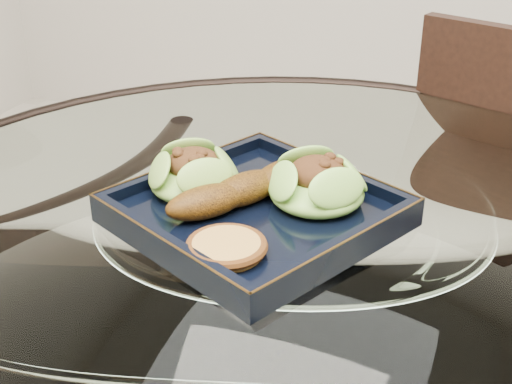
% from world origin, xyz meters
% --- Properties ---
extents(dining_table, '(1.13, 1.13, 0.77)m').
position_xyz_m(dining_table, '(-0.00, -0.00, 0.60)').
color(dining_table, white).
rests_on(dining_table, ground).
extents(dining_chair, '(0.49, 0.49, 0.89)m').
position_xyz_m(dining_chair, '(0.18, 0.40, 0.50)').
color(dining_chair, black).
rests_on(dining_chair, ground).
extents(navy_plate, '(0.36, 0.36, 0.02)m').
position_xyz_m(navy_plate, '(-0.05, 0.01, 0.77)').
color(navy_plate, black).
rests_on(navy_plate, dining_table).
extents(lettuce_wrap_left, '(0.13, 0.13, 0.04)m').
position_xyz_m(lettuce_wrap_left, '(-0.13, 0.03, 0.80)').
color(lettuce_wrap_left, olive).
rests_on(lettuce_wrap_left, navy_plate).
extents(lettuce_wrap_right, '(0.14, 0.14, 0.04)m').
position_xyz_m(lettuce_wrap_right, '(0.01, 0.05, 0.80)').
color(lettuce_wrap_right, '#65A630').
rests_on(lettuce_wrap_right, navy_plate).
extents(roasted_plantain, '(0.14, 0.19, 0.04)m').
position_xyz_m(roasted_plantain, '(-0.06, 0.02, 0.80)').
color(roasted_plantain, '#60380A').
rests_on(roasted_plantain, navy_plate).
extents(crumb_patty, '(0.09, 0.09, 0.01)m').
position_xyz_m(crumb_patty, '(-0.04, -0.09, 0.79)').
color(crumb_patty, gold).
rests_on(crumb_patty, navy_plate).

